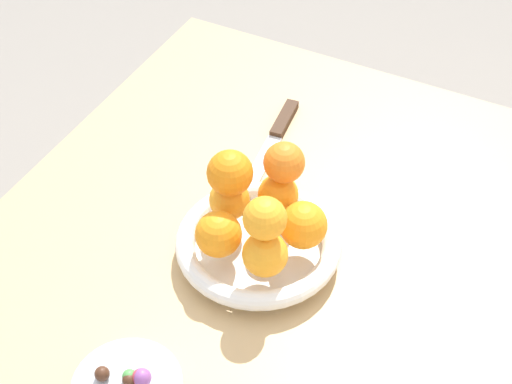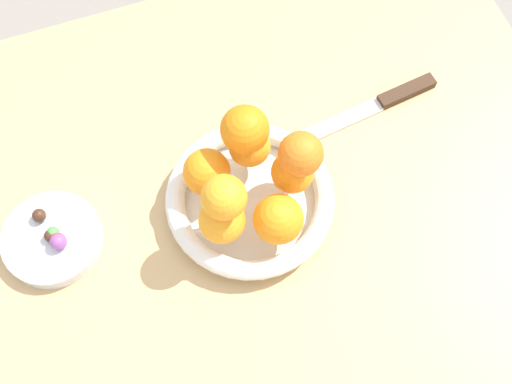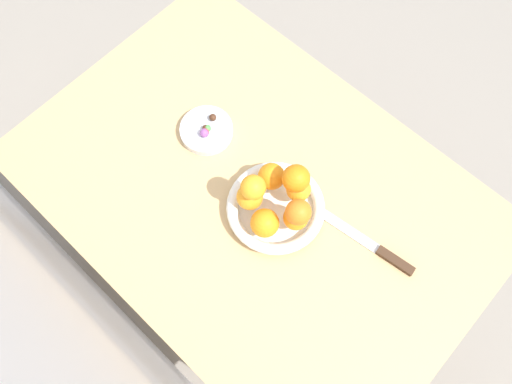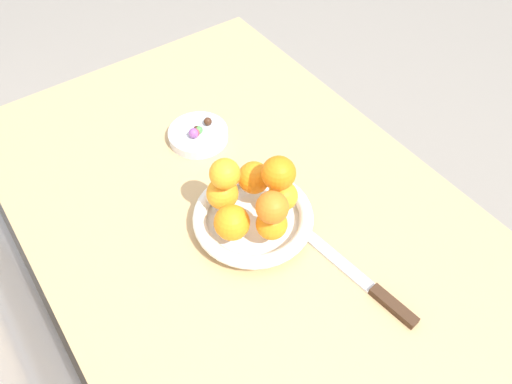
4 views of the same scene
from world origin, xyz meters
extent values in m
cube|color=tan|center=(0.00, 0.00, 0.72)|extent=(1.10, 0.76, 0.04)
cylinder|color=tan|center=(-0.49, -0.32, 0.35)|extent=(0.05, 0.05, 0.70)
cylinder|color=tan|center=(-0.49, 0.32, 0.35)|extent=(0.05, 0.05, 0.70)
cylinder|color=white|center=(-0.07, 0.01, 0.75)|extent=(0.18, 0.18, 0.01)
torus|color=white|center=(-0.07, 0.01, 0.77)|extent=(0.22, 0.22, 0.03)
sphere|color=orange|center=(-0.02, 0.04, 0.81)|extent=(0.06, 0.06, 0.06)
sphere|color=orange|center=(-0.09, 0.06, 0.81)|extent=(0.06, 0.06, 0.06)
sphere|color=orange|center=(-0.13, 0.01, 0.81)|extent=(0.06, 0.06, 0.06)
sphere|color=orange|center=(-0.09, -0.05, 0.81)|extent=(0.06, 0.06, 0.06)
sphere|color=orange|center=(-0.03, -0.03, 0.81)|extent=(0.06, 0.06, 0.06)
sphere|color=orange|center=(-0.13, 0.01, 0.86)|extent=(0.06, 0.06, 0.06)
sphere|color=orange|center=(-0.03, 0.04, 0.87)|extent=(0.05, 0.05, 0.05)
sphere|color=orange|center=(-0.08, -0.04, 0.87)|extent=(0.06, 0.06, 0.06)
sphere|color=#8C4C99|center=(0.18, -0.02, 0.77)|extent=(0.02, 0.02, 0.02)
sphere|color=#472819|center=(0.19, -0.03, 0.77)|extent=(0.02, 0.02, 0.02)
sphere|color=#472819|center=(0.20, -0.06, 0.77)|extent=(0.02, 0.02, 0.02)
sphere|color=#C6384C|center=(0.18, -0.02, 0.77)|extent=(0.02, 0.02, 0.02)
sphere|color=#4C9947|center=(0.18, -0.03, 0.77)|extent=(0.02, 0.02, 0.02)
cube|color=#3F2819|center=(-0.35, -0.09, 0.75)|extent=(0.09, 0.03, 0.01)
cube|color=silver|center=(-0.22, -0.07, 0.74)|extent=(0.17, 0.04, 0.01)
camera|label=1|loc=(0.56, 0.32, 1.55)|focal=55.00mm
camera|label=2|loc=(0.03, 0.32, 1.54)|focal=45.00mm
camera|label=3|loc=(-0.31, 0.32, 1.82)|focal=35.00mm
camera|label=4|loc=(-0.53, 0.32, 1.50)|focal=35.00mm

